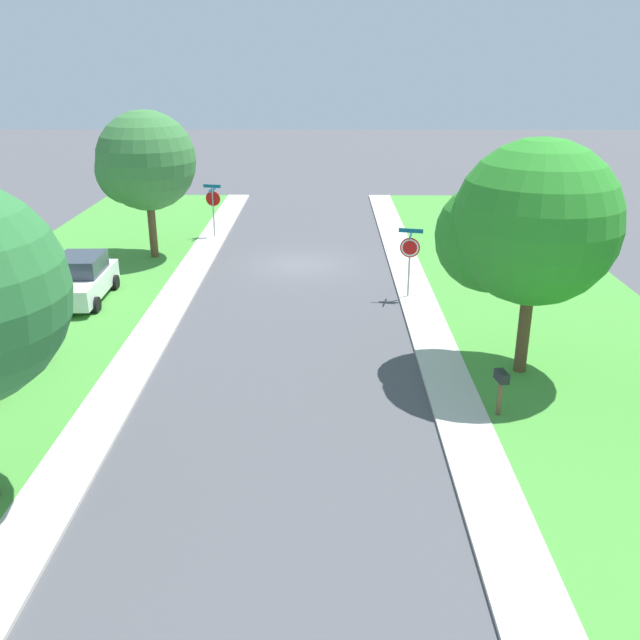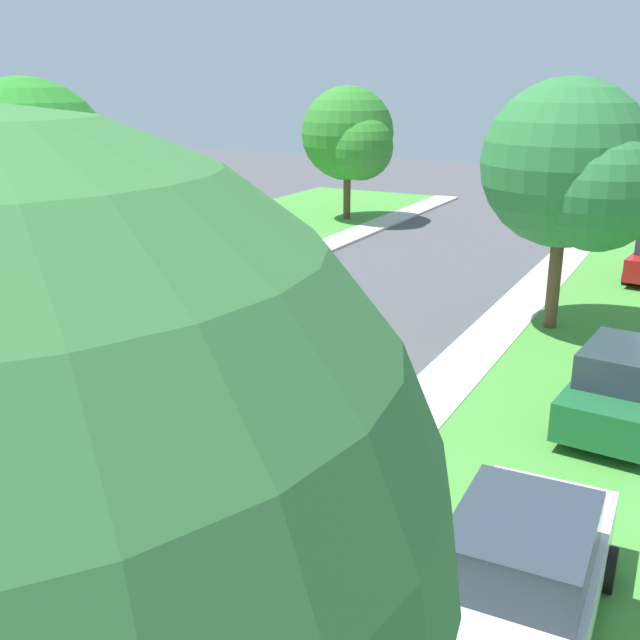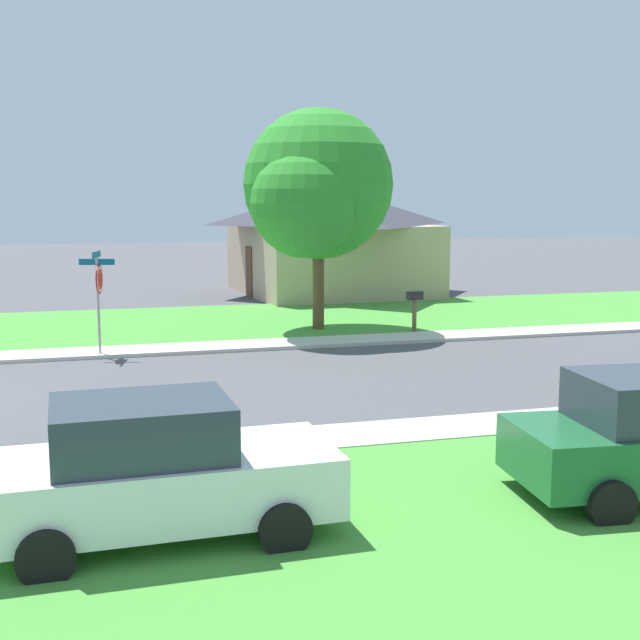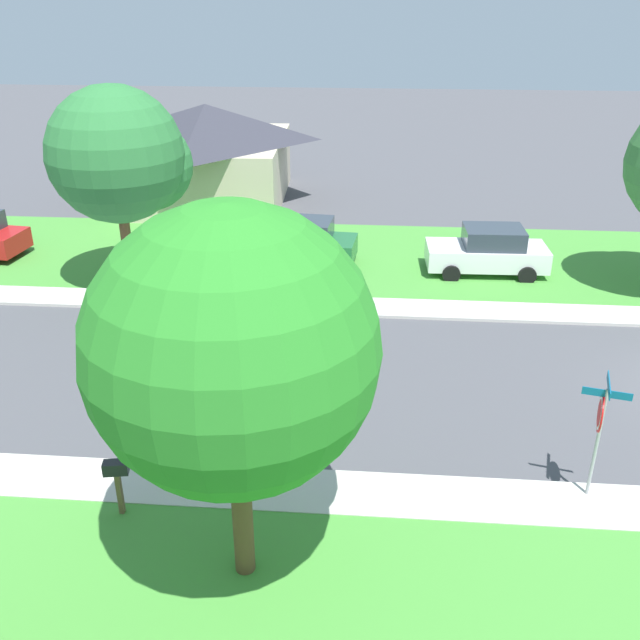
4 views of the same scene
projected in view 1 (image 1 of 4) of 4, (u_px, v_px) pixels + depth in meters
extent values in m
plane|color=#4C4C51|center=(300.00, 264.00, 31.11)|extent=(120.00, 120.00, 0.00)
cube|color=beige|center=(123.00, 380.00, 19.94)|extent=(1.40, 56.00, 0.10)
cube|color=beige|center=(448.00, 382.00, 19.86)|extent=(1.40, 56.00, 0.10)
cube|color=#479338|center=(611.00, 383.00, 19.82)|extent=(8.00, 56.00, 0.08)
cylinder|color=#9E9EA3|center=(213.00, 213.00, 35.06)|extent=(0.07, 0.07, 2.60)
cylinder|color=red|center=(213.00, 199.00, 34.83)|extent=(0.75, 0.18, 0.76)
cylinder|color=white|center=(213.00, 199.00, 34.85)|extent=(0.66, 0.14, 0.67)
cylinder|color=red|center=(213.00, 199.00, 34.85)|extent=(0.54, 0.11, 0.55)
cube|color=#0F5B84|center=(212.00, 186.00, 34.56)|extent=(0.91, 0.21, 0.16)
cube|color=#0F5B84|center=(212.00, 190.00, 34.63)|extent=(0.21, 0.91, 0.16)
cylinder|color=#9E9EA3|center=(409.00, 266.00, 26.31)|extent=(0.07, 0.07, 2.60)
cylinder|color=red|center=(410.00, 248.00, 26.00)|extent=(0.75, 0.20, 0.76)
cylinder|color=white|center=(410.00, 248.00, 25.98)|extent=(0.65, 0.16, 0.67)
cylinder|color=red|center=(410.00, 248.00, 25.98)|extent=(0.53, 0.13, 0.55)
cube|color=#0F5B84|center=(411.00, 231.00, 25.81)|extent=(0.90, 0.23, 0.16)
cube|color=#0F5B84|center=(411.00, 236.00, 25.88)|extent=(0.23, 0.90, 0.16)
cube|color=white|center=(81.00, 284.00, 26.19)|extent=(1.92, 4.35, 0.76)
cube|color=#2D3842|center=(80.00, 265.00, 26.12)|extent=(1.66, 2.14, 0.68)
cylinder|color=black|center=(96.00, 305.00, 25.10)|extent=(0.26, 0.65, 0.64)
cylinder|color=black|center=(46.00, 306.00, 25.07)|extent=(0.26, 0.65, 0.64)
cylinder|color=black|center=(115.00, 283.00, 27.58)|extent=(0.26, 0.65, 0.64)
cylinder|color=black|center=(70.00, 283.00, 27.55)|extent=(0.26, 0.65, 0.64)
cylinder|color=black|center=(40.00, 354.00, 21.01)|extent=(0.30, 0.66, 0.64)
cylinder|color=brown|center=(152.00, 227.00, 31.55)|extent=(0.36, 0.36, 2.94)
sphere|color=#397739|center=(146.00, 161.00, 30.47)|extent=(4.38, 4.38, 4.38)
sphere|color=#397739|center=(129.00, 171.00, 31.29)|extent=(3.07, 3.07, 3.07)
cylinder|color=brown|center=(524.00, 327.00, 20.00)|extent=(0.36, 0.36, 2.94)
sphere|color=#2C8A27|center=(536.00, 223.00, 18.89)|extent=(4.60, 4.60, 4.60)
sphere|color=#2C8A27|center=(491.00, 237.00, 19.75)|extent=(3.22, 3.22, 3.22)
cube|color=brown|center=(499.00, 399.00, 17.83)|extent=(0.10, 0.10, 1.05)
cube|color=black|center=(502.00, 376.00, 17.59)|extent=(0.32, 0.51, 0.26)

